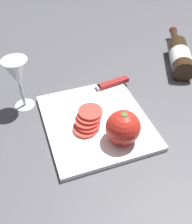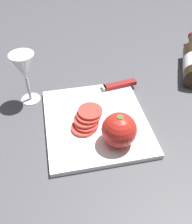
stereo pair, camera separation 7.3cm
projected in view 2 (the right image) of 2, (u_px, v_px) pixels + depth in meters
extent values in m
plane|color=#4C4C51|center=(82.00, 110.00, 0.80)|extent=(3.00, 3.00, 0.00)
cube|color=white|center=(96.00, 121.00, 0.75)|extent=(0.32, 0.29, 0.01)
cylinder|color=#332314|center=(192.00, 42.00, 1.04)|extent=(0.09, 0.06, 0.03)
cylinder|color=maroon|center=(192.00, 36.00, 1.07)|extent=(0.03, 0.03, 0.03)
cylinder|color=silver|center=(31.00, 99.00, 0.84)|extent=(0.06, 0.06, 0.00)
cylinder|color=silver|center=(29.00, 89.00, 0.81)|extent=(0.01, 0.01, 0.08)
cone|color=silver|center=(24.00, 67.00, 0.75)|extent=(0.07, 0.07, 0.08)
cone|color=beige|center=(25.00, 74.00, 0.77)|extent=(0.03, 0.03, 0.03)
sphere|color=red|center=(119.00, 130.00, 0.66)|extent=(0.09, 0.09, 0.09)
cylinder|color=#47702D|center=(120.00, 118.00, 0.63)|extent=(0.02, 0.02, 0.01)
cube|color=silver|center=(78.00, 95.00, 0.83)|extent=(0.05, 0.18, 0.00)
cube|color=silver|center=(104.00, 88.00, 0.84)|extent=(0.02, 0.01, 0.01)
cube|color=maroon|center=(120.00, 85.00, 0.86)|extent=(0.04, 0.11, 0.01)
cylinder|color=#D63D33|center=(84.00, 128.00, 0.72)|extent=(0.07, 0.07, 0.01)
cylinder|color=#D63D33|center=(85.00, 124.00, 0.72)|extent=(0.07, 0.07, 0.01)
cylinder|color=#D63D33|center=(87.00, 119.00, 0.72)|extent=(0.07, 0.07, 0.01)
cylinder|color=#D63D33|center=(88.00, 115.00, 0.72)|extent=(0.07, 0.07, 0.01)
cylinder|color=#D63D33|center=(90.00, 111.00, 0.72)|extent=(0.07, 0.07, 0.01)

